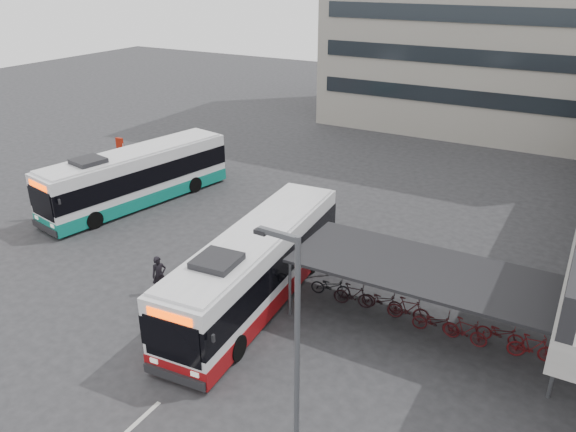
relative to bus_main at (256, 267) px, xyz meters
The scene contains 9 objects.
ground 2.93m from the bus_main, 144.54° to the right, with size 120.00×120.00×0.00m, color #28282B.
bike_shelter 6.67m from the bus_main, 13.67° to the left, with size 10.00×4.00×2.54m.
road_markings 4.73m from the bus_main, 83.58° to the right, with size 0.15×7.60×0.01m.
bus_main is the anchor object (origin of this frame).
bus_teal 12.98m from the bus_main, 154.70° to the left, with size 4.69×11.86×3.43m.
pedestrian 4.25m from the bus_main, 158.76° to the right, with size 0.63×0.41×1.71m, color black.
lamp_post 9.07m from the bus_main, 50.91° to the right, with size 1.27×0.22×7.22m.
sign_totem_mid 14.74m from the bus_main, behind, with size 0.48×0.29×2.28m.
sign_totem_north 18.27m from the bus_main, 151.77° to the left, with size 0.55×0.19×2.54m.
Camera 1 is at (12.98, -15.30, 12.78)m, focal length 35.00 mm.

